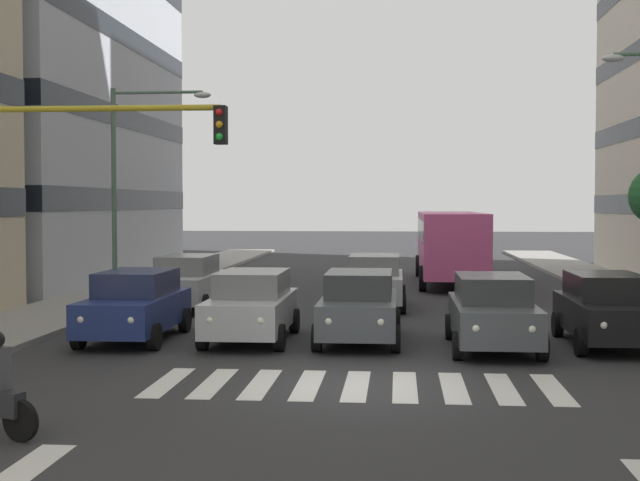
{
  "coord_description": "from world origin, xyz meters",
  "views": [
    {
      "loc": [
        -0.77,
        16.26,
        3.41
      ],
      "look_at": [
        1.19,
        -5.73,
        2.47
      ],
      "focal_mm": 49.4,
      "sensor_mm": 36.0,
      "label": 1
    }
  ],
  "objects_px": {
    "traffic_light_gantry": "(59,186)",
    "street_lamp_right": "(131,170)",
    "bus_behind_traffic": "(450,239)",
    "car_4": "(135,305)",
    "car_1": "(493,311)",
    "car_3": "(252,305)",
    "car_row2_1": "(187,281)",
    "car_0": "(607,309)",
    "car_2": "(359,306)",
    "car_row2_0": "(375,281)"
  },
  "relations": [
    {
      "from": "traffic_light_gantry",
      "to": "street_lamp_right",
      "type": "relative_size",
      "value": 0.79
    },
    {
      "from": "bus_behind_traffic",
      "to": "street_lamp_right",
      "type": "relative_size",
      "value": 1.5
    },
    {
      "from": "car_4",
      "to": "bus_behind_traffic",
      "type": "distance_m",
      "value": 18.66
    },
    {
      "from": "car_1",
      "to": "traffic_light_gantry",
      "type": "bearing_deg",
      "value": 20.6
    },
    {
      "from": "car_3",
      "to": "car_4",
      "type": "xyz_separation_m",
      "value": [
        2.9,
        0.15,
        0.0
      ]
    },
    {
      "from": "car_3",
      "to": "car_row2_1",
      "type": "distance_m",
      "value": 7.08
    },
    {
      "from": "traffic_light_gantry",
      "to": "bus_behind_traffic",
      "type": "bearing_deg",
      "value": -113.79
    },
    {
      "from": "car_0",
      "to": "car_1",
      "type": "relative_size",
      "value": 1.0
    },
    {
      "from": "bus_behind_traffic",
      "to": "car_1",
      "type": "bearing_deg",
      "value": 90.0
    },
    {
      "from": "bus_behind_traffic",
      "to": "street_lamp_right",
      "type": "bearing_deg",
      "value": 41.21
    },
    {
      "from": "car_1",
      "to": "bus_behind_traffic",
      "type": "bearing_deg",
      "value": -90.0
    },
    {
      "from": "car_2",
      "to": "street_lamp_right",
      "type": "xyz_separation_m",
      "value": [
        7.78,
        -6.71,
        3.6
      ]
    },
    {
      "from": "car_3",
      "to": "street_lamp_right",
      "type": "xyz_separation_m",
      "value": [
        5.13,
        -6.76,
        3.6
      ]
    },
    {
      "from": "car_4",
      "to": "car_row2_1",
      "type": "height_order",
      "value": "same"
    },
    {
      "from": "car_row2_0",
      "to": "car_0",
      "type": "bearing_deg",
      "value": 128.71
    },
    {
      "from": "car_row2_1",
      "to": "car_row2_0",
      "type": "bearing_deg",
      "value": -172.76
    },
    {
      "from": "car_row2_0",
      "to": "bus_behind_traffic",
      "type": "height_order",
      "value": "bus_behind_traffic"
    },
    {
      "from": "car_3",
      "to": "car_row2_1",
      "type": "height_order",
      "value": "same"
    },
    {
      "from": "car_0",
      "to": "car_4",
      "type": "xyz_separation_m",
      "value": [
        11.45,
        0.1,
        0.0
      ]
    },
    {
      "from": "car_1",
      "to": "street_lamp_right",
      "type": "xyz_separation_m",
      "value": [
        10.92,
        -7.52,
        3.6
      ]
    },
    {
      "from": "car_2",
      "to": "street_lamp_right",
      "type": "relative_size",
      "value": 0.63
    },
    {
      "from": "street_lamp_right",
      "to": "car_1",
      "type": "bearing_deg",
      "value": 145.45
    },
    {
      "from": "car_1",
      "to": "car_row2_0",
      "type": "bearing_deg",
      "value": -69.36
    },
    {
      "from": "car_4",
      "to": "street_lamp_right",
      "type": "distance_m",
      "value": 8.11
    },
    {
      "from": "car_3",
      "to": "car_4",
      "type": "height_order",
      "value": "same"
    },
    {
      "from": "car_row2_0",
      "to": "street_lamp_right",
      "type": "height_order",
      "value": "street_lamp_right"
    },
    {
      "from": "car_0",
      "to": "traffic_light_gantry",
      "type": "distance_m",
      "value": 12.81
    },
    {
      "from": "car_2",
      "to": "car_row2_1",
      "type": "distance_m",
      "value": 8.57
    },
    {
      "from": "car_1",
      "to": "car_row2_1",
      "type": "bearing_deg",
      "value": -38.26
    },
    {
      "from": "car_row2_0",
      "to": "car_4",
      "type": "bearing_deg",
      "value": 51.59
    },
    {
      "from": "car_3",
      "to": "street_lamp_right",
      "type": "bearing_deg",
      "value": -52.83
    },
    {
      "from": "car_0",
      "to": "car_row2_0",
      "type": "bearing_deg",
      "value": -51.29
    },
    {
      "from": "car_2",
      "to": "car_3",
      "type": "distance_m",
      "value": 2.66
    },
    {
      "from": "car_0",
      "to": "car_4",
      "type": "distance_m",
      "value": 11.45
    },
    {
      "from": "car_1",
      "to": "traffic_light_gantry",
      "type": "relative_size",
      "value": 0.81
    },
    {
      "from": "car_2",
      "to": "car_row2_0",
      "type": "xyz_separation_m",
      "value": [
        -0.19,
        -7.04,
        0.0
      ]
    },
    {
      "from": "bus_behind_traffic",
      "to": "traffic_light_gantry",
      "type": "bearing_deg",
      "value": 66.21
    },
    {
      "from": "car_0",
      "to": "car_row2_0",
      "type": "distance_m",
      "value": 9.14
    },
    {
      "from": "car_0",
      "to": "car_4",
      "type": "bearing_deg",
      "value": 0.52
    },
    {
      "from": "car_4",
      "to": "car_row2_1",
      "type": "xyz_separation_m",
      "value": [
        0.29,
        -6.47,
        0.0
      ]
    },
    {
      "from": "traffic_light_gantry",
      "to": "car_1",
      "type": "bearing_deg",
      "value": -159.4
    },
    {
      "from": "car_3",
      "to": "traffic_light_gantry",
      "type": "distance_m",
      "value": 5.99
    },
    {
      "from": "car_2",
      "to": "bus_behind_traffic",
      "type": "height_order",
      "value": "bus_behind_traffic"
    },
    {
      "from": "traffic_light_gantry",
      "to": "street_lamp_right",
      "type": "bearing_deg",
      "value": -80.15
    },
    {
      "from": "car_3",
      "to": "car_0",
      "type": "bearing_deg",
      "value": 179.69
    },
    {
      "from": "car_3",
      "to": "car_4",
      "type": "relative_size",
      "value": 1.0
    },
    {
      "from": "car_1",
      "to": "car_3",
      "type": "bearing_deg",
      "value": -7.5
    },
    {
      "from": "car_0",
      "to": "car_4",
      "type": "height_order",
      "value": "same"
    },
    {
      "from": "traffic_light_gantry",
      "to": "car_3",
      "type": "bearing_deg",
      "value": -127.86
    },
    {
      "from": "car_3",
      "to": "car_row2_1",
      "type": "bearing_deg",
      "value": -63.26
    }
  ]
}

